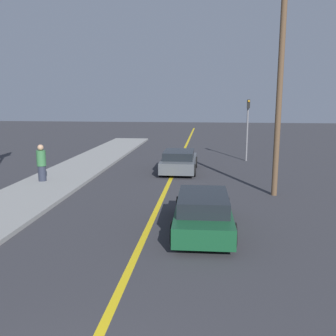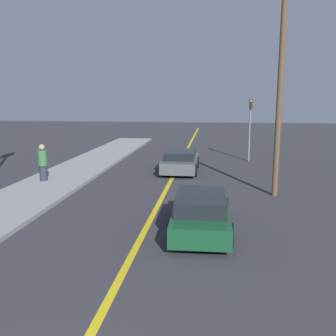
{
  "view_description": "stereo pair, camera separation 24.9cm",
  "coord_description": "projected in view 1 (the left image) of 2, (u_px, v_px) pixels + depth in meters",
  "views": [
    {
      "loc": [
        1.85,
        -2.96,
        4.16
      ],
      "look_at": [
        0.18,
        12.73,
        1.16
      ],
      "focal_mm": 40.0,
      "sensor_mm": 36.0,
      "label": 1
    },
    {
      "loc": [
        2.1,
        -2.93,
        4.16
      ],
      "look_at": [
        0.18,
        12.73,
        1.16
      ],
      "focal_mm": 40.0,
      "sensor_mm": 36.0,
      "label": 2
    }
  ],
  "objects": [
    {
      "name": "utility_pole",
      "position": [
        279.0,
        102.0,
        15.38
      ],
      "size": [
        0.24,
        0.24,
        7.95
      ],
      "color": "brown",
      "rests_on": "ground_plane"
    },
    {
      "name": "road_center_line",
      "position": [
        175.0,
        171.0,
        21.45
      ],
      "size": [
        0.2,
        60.0,
        0.01
      ],
      "color": "gold",
      "rests_on": "ground_plane"
    },
    {
      "name": "car_near_right_lane",
      "position": [
        203.0,
        212.0,
        11.75
      ],
      "size": [
        1.92,
        4.34,
        1.23
      ],
      "rotation": [
        0.0,
        0.0,
        0.02
      ],
      "color": "#144728",
      "rests_on": "ground_plane"
    },
    {
      "name": "pedestrian_mid_group",
      "position": [
        41.0,
        163.0,
        18.02
      ],
      "size": [
        0.44,
        0.44,
        1.78
      ],
      "color": "#282D3D",
      "rests_on": "sidewalk_left"
    },
    {
      "name": "traffic_light",
      "position": [
        248.0,
        124.0,
        24.26
      ],
      "size": [
        0.18,
        0.4,
        4.01
      ],
      "color": "slate",
      "rests_on": "ground_plane"
    },
    {
      "name": "car_ahead_center",
      "position": [
        179.0,
        161.0,
        21.09
      ],
      "size": [
        1.98,
        4.15,
        1.22
      ],
      "rotation": [
        0.0,
        0.0,
        0.0
      ],
      "color": "#4C5156",
      "rests_on": "ground_plane"
    },
    {
      "name": "sidewalk_left",
      "position": [
        72.0,
        172.0,
        20.69
      ],
      "size": [
        3.22,
        33.3,
        0.15
      ],
      "color": "gray",
      "rests_on": "ground_plane"
    }
  ]
}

